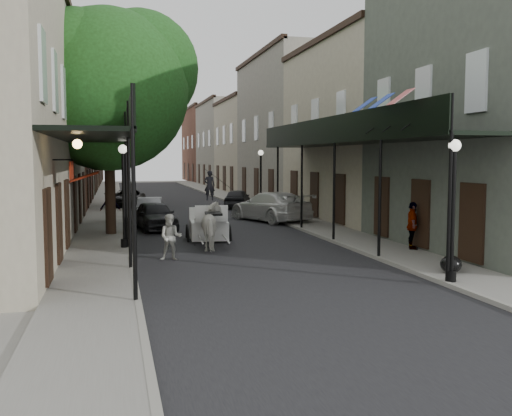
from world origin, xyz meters
TOP-DOWN VIEW (x-y plane):
  - ground at (0.00, 0.00)m, footprint 140.00×140.00m
  - road at (0.00, 20.00)m, footprint 8.00×90.00m
  - sidewalk_left at (-5.00, 20.00)m, footprint 2.20×90.00m
  - sidewalk_right at (5.00, 20.00)m, footprint 2.20×90.00m
  - building_row_left at (-8.60, 30.00)m, footprint 5.00×80.00m
  - building_row_right at (8.60, 30.00)m, footprint 5.00×80.00m
  - gallery_left at (-4.79, 6.98)m, footprint 2.20×18.05m
  - gallery_right at (4.79, 6.98)m, footprint 2.20×18.05m
  - tree_near at (-4.20, 10.18)m, footprint 7.31×6.80m
  - tree_far at (-4.25, 24.18)m, footprint 6.45×6.00m
  - lamppost_right_near at (4.10, -2.00)m, footprint 0.32×0.32m
  - lamppost_left at (-4.10, 6.00)m, footprint 0.32×0.32m
  - lamppost_right_far at (4.10, 18.00)m, footprint 0.32×0.32m
  - horse at (-0.90, 5.49)m, footprint 1.08×2.11m
  - carriage at (-0.70, 8.17)m, footprint 1.90×2.64m
  - pedestrian_walking at (-2.66, 3.56)m, footprint 0.86×0.74m
  - pedestrian_sidewalk_left at (-4.65, 15.20)m, footprint 1.03×0.60m
  - pedestrian_sidewalk_right at (5.80, 3.05)m, footprint 0.76×1.07m
  - car_left_near at (-2.60, 11.82)m, footprint 2.10×4.11m
  - car_left_mid at (-2.60, 16.12)m, footprint 1.70×3.81m
  - car_left_far at (-3.60, 24.54)m, footprint 2.76×4.70m
  - car_right_near at (3.60, 14.00)m, footprint 3.89×5.86m
  - car_right_far at (3.60, 22.35)m, footprint 2.67×4.06m
  - trash_bags at (4.83, -0.87)m, footprint 0.85×1.00m

SIDE VIEW (x-z plane):
  - ground at x=0.00m, z-range 0.00..0.00m
  - road at x=0.00m, z-range 0.00..0.01m
  - sidewalk_left at x=-5.00m, z-range 0.00..0.12m
  - sidewalk_right at x=5.00m, z-range 0.00..0.12m
  - trash_bags at x=4.83m, z-range 0.10..0.61m
  - car_left_mid at x=-2.60m, z-range 0.00..1.21m
  - car_left_far at x=-3.60m, z-range 0.00..1.23m
  - car_right_far at x=3.60m, z-range 0.00..1.29m
  - car_left_near at x=-2.60m, z-range 0.00..1.34m
  - pedestrian_walking at x=-2.66m, z-range 0.00..1.53m
  - car_right_near at x=3.60m, z-range 0.00..1.58m
  - horse at x=-0.90m, z-range 0.00..1.72m
  - pedestrian_sidewalk_left at x=-4.65m, z-range 0.12..1.72m
  - pedestrian_sidewalk_right at x=5.80m, z-range 0.12..1.80m
  - carriage at x=-0.70m, z-range -0.32..2.56m
  - lamppost_right_near at x=4.10m, z-range 0.19..3.90m
  - lamppost_left at x=-4.10m, z-range 0.19..3.90m
  - lamppost_right_far at x=4.10m, z-range 0.19..3.90m
  - gallery_left at x=-4.79m, z-range 1.61..6.49m
  - gallery_right at x=4.79m, z-range 1.61..6.49m
  - building_row_left at x=-8.60m, z-range 0.00..10.50m
  - building_row_right at x=8.60m, z-range 0.00..10.50m
  - tree_far at x=-4.25m, z-range 1.53..10.14m
  - tree_near at x=-4.20m, z-range 1.67..11.30m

